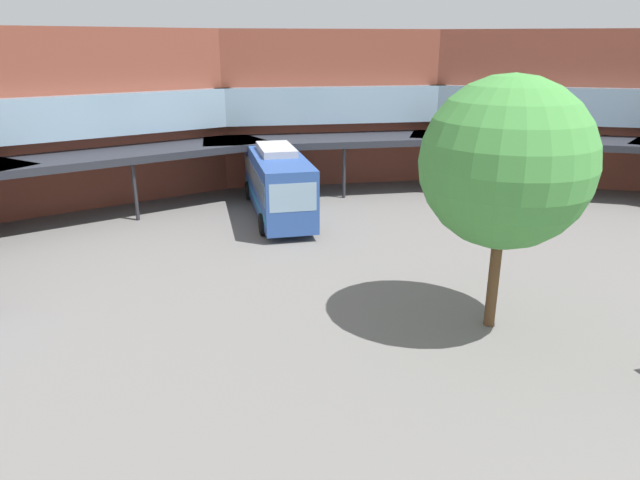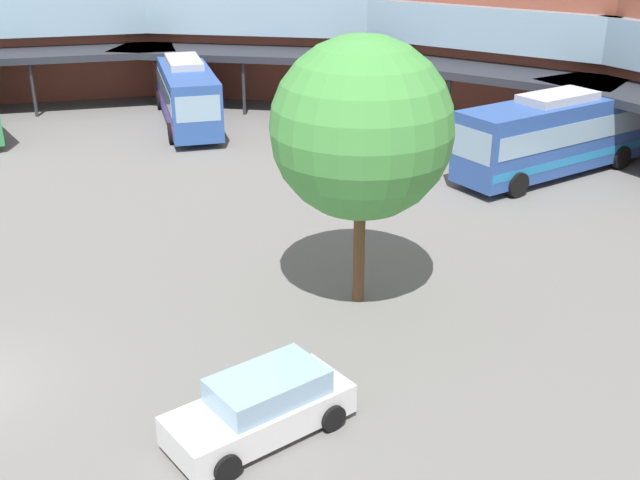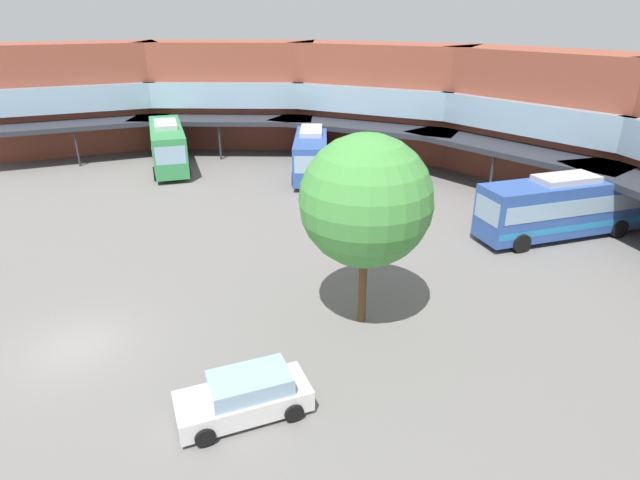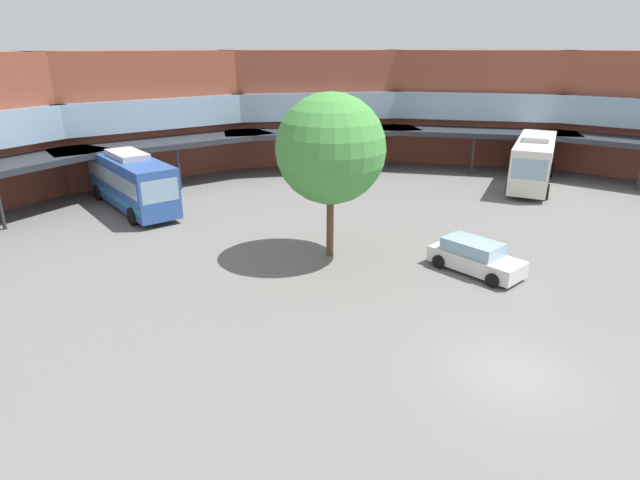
{
  "view_description": "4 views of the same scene",
  "coord_description": "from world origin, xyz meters",
  "px_view_note": "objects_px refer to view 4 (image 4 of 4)",
  "views": [
    {
      "loc": [
        -8.24,
        -2.58,
        9.07
      ],
      "look_at": [
        -1.51,
        13.7,
        2.93
      ],
      "focal_mm": 32.0,
      "sensor_mm": 36.0,
      "label": 1
    },
    {
      "loc": [
        18.53,
        -4.57,
        11.48
      ],
      "look_at": [
        2.72,
        10.46,
        1.97
      ],
      "focal_mm": 43.44,
      "sensor_mm": 36.0,
      "label": 2
    },
    {
      "loc": [
        19.88,
        0.68,
        12.39
      ],
      "look_at": [
        -1.28,
        11.76,
        1.79
      ],
      "focal_mm": 28.94,
      "sensor_mm": 36.0,
      "label": 3
    },
    {
      "loc": [
        -15.13,
        -4.92,
        10.2
      ],
      "look_at": [
        2.56,
        10.92,
        1.24
      ],
      "focal_mm": 28.99,
      "sensor_mm": 36.0,
      "label": 4
    }
  ],
  "objects_px": {
    "parked_car": "(475,257)",
    "plaza_tree": "(331,149)",
    "bus_3": "(131,180)",
    "bus_0": "(533,160)"
  },
  "relations": [
    {
      "from": "bus_0",
      "to": "parked_car",
      "type": "distance_m",
      "value": 18.66
    },
    {
      "from": "bus_0",
      "to": "plaza_tree",
      "type": "height_order",
      "value": "plaza_tree"
    },
    {
      "from": "parked_car",
      "to": "plaza_tree",
      "type": "relative_size",
      "value": 0.55
    },
    {
      "from": "bus_3",
      "to": "parked_car",
      "type": "distance_m",
      "value": 22.42
    },
    {
      "from": "bus_0",
      "to": "bus_3",
      "type": "relative_size",
      "value": 1.04
    },
    {
      "from": "bus_0",
      "to": "parked_car",
      "type": "height_order",
      "value": "bus_0"
    },
    {
      "from": "bus_3",
      "to": "plaza_tree",
      "type": "bearing_deg",
      "value": 19.02
    },
    {
      "from": "bus_3",
      "to": "parked_car",
      "type": "bearing_deg",
      "value": 24.24
    },
    {
      "from": "plaza_tree",
      "to": "bus_3",
      "type": "bearing_deg",
      "value": 99.13
    },
    {
      "from": "parked_car",
      "to": "plaza_tree",
      "type": "xyz_separation_m",
      "value": [
        -3.1,
        6.47,
        4.8
      ]
    }
  ]
}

